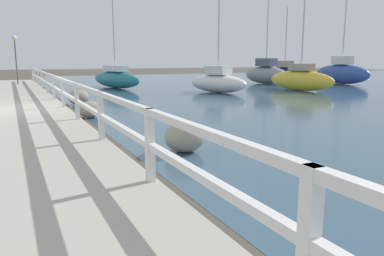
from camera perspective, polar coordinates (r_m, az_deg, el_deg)
ground_plane at (r=12.42m, az=-26.57°, el=1.20°), size 120.00×120.00×0.00m
dock_walkway at (r=12.40m, az=-26.63°, el=1.82°), size 3.56×36.00×0.28m
railing at (r=12.41m, az=-19.11°, el=5.86°), size 0.10×32.50×0.90m
boulder_mid_strip at (r=11.75m, az=-15.25°, el=2.73°), size 0.68×0.61×0.51m
boulder_downstream at (r=7.14m, az=-1.11°, el=-1.36°), size 0.79×0.71×0.59m
boulder_near_dock at (r=15.36m, az=-16.90°, el=4.53°), size 0.80×0.72×0.60m
dock_lamp at (r=24.77m, az=-25.38°, el=11.17°), size 0.29×0.29×2.86m
sailboat_gray at (r=28.07m, az=11.20°, el=8.19°), size 2.41×3.73×7.99m
sailboat_white at (r=20.12m, az=4.00°, el=7.04°), size 2.61×3.77×5.76m
sailboat_navy at (r=33.58m, az=13.92°, el=8.26°), size 1.14×4.00×6.09m
sailboat_yellow at (r=22.21m, az=16.23°, el=7.15°), size 1.60×4.54×6.28m
sailboat_teal at (r=23.83m, az=-11.60°, el=7.42°), size 2.14×5.66×5.45m
sailboat_blue at (r=29.44m, az=21.81°, el=7.83°), size 1.60×5.33×7.88m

